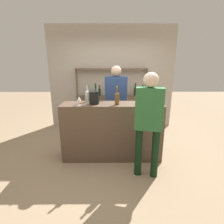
% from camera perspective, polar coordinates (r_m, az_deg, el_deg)
% --- Properties ---
extents(ground_plane, '(16.00, 16.00, 0.00)m').
position_cam_1_polar(ground_plane, '(3.65, 0.00, -14.18)').
color(ground_plane, '#9E8466').
extents(bar_counter, '(1.88, 0.50, 1.09)m').
position_cam_1_polar(bar_counter, '(3.41, 0.00, -6.20)').
color(bar_counter, brown).
rests_on(bar_counter, ground_plane).
extents(back_wall, '(3.48, 0.12, 2.80)m').
position_cam_1_polar(back_wall, '(5.03, -0.18, 10.99)').
color(back_wall, '#B2A899').
rests_on(back_wall, ground_plane).
extents(back_shelf, '(1.96, 0.18, 1.68)m').
position_cam_1_polar(back_shelf, '(4.89, -0.15, 7.43)').
color(back_shelf, brown).
rests_on(back_shelf, ground_plane).
extents(counter_bottle_0, '(0.09, 0.09, 0.36)m').
position_cam_1_polar(counter_bottle_0, '(3.13, 9.83, 4.78)').
color(counter_bottle_0, '#0F1956').
rests_on(counter_bottle_0, bar_counter).
extents(counter_bottle_1, '(0.08, 0.08, 0.32)m').
position_cam_1_polar(counter_bottle_1, '(3.39, -8.05, 5.33)').
color(counter_bottle_1, silver).
rests_on(counter_bottle_1, bar_counter).
extents(counter_bottle_2, '(0.08, 0.08, 0.36)m').
position_cam_1_polar(counter_bottle_2, '(3.36, -5.32, 5.59)').
color(counter_bottle_2, black).
rests_on(counter_bottle_2, bar_counter).
extents(counter_bottle_3, '(0.08, 0.08, 0.33)m').
position_cam_1_polar(counter_bottle_3, '(3.14, 1.66, 4.69)').
color(counter_bottle_3, brown).
rests_on(counter_bottle_3, bar_counter).
extents(wine_glass, '(0.07, 0.07, 0.16)m').
position_cam_1_polar(wine_glass, '(3.14, -10.73, 4.31)').
color(wine_glass, silver).
rests_on(wine_glass, bar_counter).
extents(ice_bucket, '(0.19, 0.19, 0.23)m').
position_cam_1_polar(ice_bucket, '(3.21, -5.87, 4.66)').
color(ice_bucket, black).
rests_on(ice_bucket, bar_counter).
extents(server_behind_counter, '(0.51, 0.24, 1.76)m').
position_cam_1_polar(server_behind_counter, '(4.03, 1.30, 4.39)').
color(server_behind_counter, '#121C33').
rests_on(server_behind_counter, ground_plane).
extents(customer_right, '(0.45, 0.27, 1.70)m').
position_cam_1_polar(customer_right, '(2.74, 11.90, -1.92)').
color(customer_right, black).
rests_on(customer_right, ground_plane).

